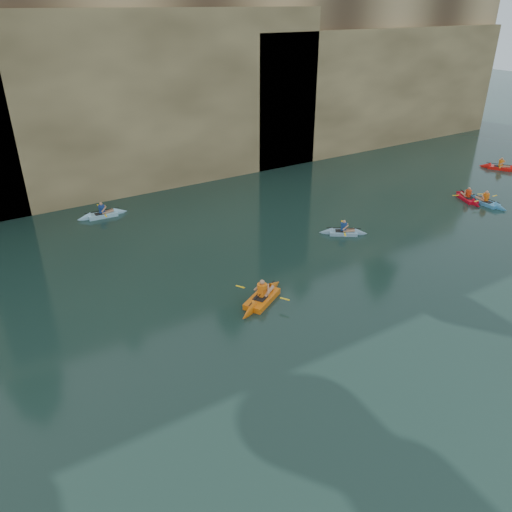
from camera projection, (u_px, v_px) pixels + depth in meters
ground at (377, 380)px, 16.71m from camera, size 160.00×160.00×0.00m
cliff at (93, 82)px, 36.57m from camera, size 70.00×16.00×12.00m
cliff_slab_center at (158, 99)px, 32.08m from camera, size 24.00×2.40×11.40m
cliff_slab_east at (382, 86)px, 41.93m from camera, size 26.00×2.40×9.84m
sea_cave_center at (77, 179)px, 30.62m from camera, size 3.50×1.00×3.20m
sea_cave_east at (267, 138)px, 36.96m from camera, size 5.00×1.00×4.50m
kayaker_orange at (262, 298)px, 21.02m from camera, size 3.32×2.36×1.29m
kayaker_ltblue_near at (343, 232)px, 27.10m from camera, size 2.50×2.06×1.03m
kayaker_red_far at (467, 198)px, 31.75m from camera, size 1.98×2.90×1.05m
kayaker_ltblue_mid at (102, 215)px, 29.30m from camera, size 2.99×2.24×1.12m
kayaker_blue_east at (485, 202)px, 31.12m from camera, size 2.19×3.10×1.10m
kayaker_extra_east at (500, 167)px, 37.59m from camera, size 2.08×2.88×1.12m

